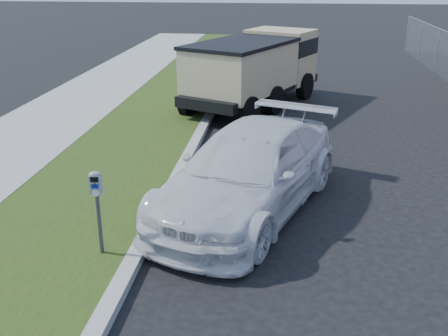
# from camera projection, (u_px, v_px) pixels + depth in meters

# --- Properties ---
(ground) EXTENTS (120.00, 120.00, 0.00)m
(ground) POSITION_uv_depth(u_px,v_px,m) (304.00, 253.00, 8.33)
(ground) COLOR black
(ground) RESTS_ON ground
(streetside) EXTENTS (6.12, 50.00, 0.15)m
(streetside) POSITION_uv_depth(u_px,v_px,m) (28.00, 185.00, 10.75)
(streetside) COLOR gray
(streetside) RESTS_ON ground
(parking_meter) EXTENTS (0.20, 0.14, 1.35)m
(parking_meter) POSITION_uv_depth(u_px,v_px,m) (97.00, 195.00, 7.74)
(parking_meter) COLOR #3F4247
(parking_meter) RESTS_ON ground
(white_wagon) EXTENTS (3.82, 5.64, 1.52)m
(white_wagon) POSITION_uv_depth(u_px,v_px,m) (250.00, 169.00, 9.64)
(white_wagon) COLOR silver
(white_wagon) RESTS_ON ground
(dump_truck) EXTENTS (4.28, 6.07, 2.25)m
(dump_truck) POSITION_uv_depth(u_px,v_px,m) (256.00, 66.00, 16.71)
(dump_truck) COLOR black
(dump_truck) RESTS_ON ground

